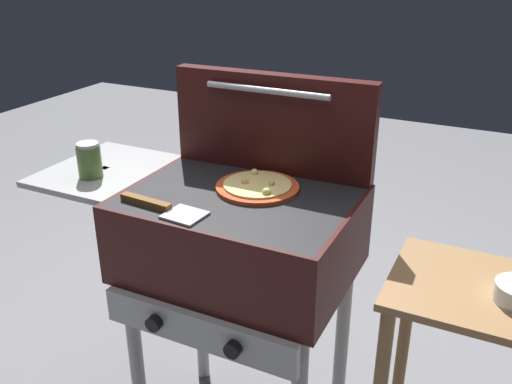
# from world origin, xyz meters

# --- Properties ---
(grill) EXTENTS (0.96, 0.53, 0.90)m
(grill) POSITION_xyz_m (-0.01, -0.00, 0.76)
(grill) COLOR #38110F
(grill) RESTS_ON ground_plane
(grill_lid_open) EXTENTS (0.63, 0.09, 0.30)m
(grill_lid_open) POSITION_xyz_m (0.00, 0.21, 1.05)
(grill_lid_open) COLOR #38110F
(grill_lid_open) RESTS_ON grill
(pizza_cheese) EXTENTS (0.24, 0.24, 0.03)m
(pizza_cheese) POSITION_xyz_m (0.03, 0.06, 0.91)
(pizza_cheese) COLOR #C64723
(pizza_cheese) RESTS_ON grill
(sauce_jar) EXTENTS (0.07, 0.07, 0.11)m
(sauce_jar) POSITION_xyz_m (-0.47, -0.08, 0.95)
(sauce_jar) COLOR #4C6B2D
(sauce_jar) RESTS_ON grill
(spatula) EXTENTS (0.26, 0.10, 0.02)m
(spatula) POSITION_xyz_m (-0.14, -0.17, 0.91)
(spatula) COLOR #B7BABF
(spatula) RESTS_ON grill
(prep_table) EXTENTS (0.44, 0.36, 0.79)m
(prep_table) POSITION_xyz_m (0.66, 0.00, 0.56)
(prep_table) COLOR olive
(prep_table) RESTS_ON ground_plane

